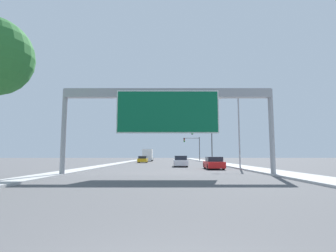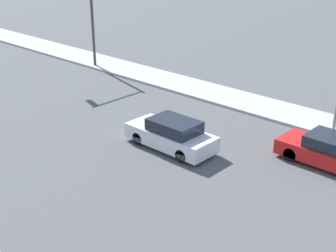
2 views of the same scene
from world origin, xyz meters
The scene contains 4 objects.
sidewalk_right centered at (9.50, 60.00, 0.07)m, with size 3.00×120.00×0.15m.
car_near_left centered at (1.75, 33.90, 0.71)m, with size 1.84×4.56×1.50m.
car_near_right centered at (5.25, 27.59, 0.66)m, with size 1.88×4.37×1.39m.
traffic_light_near_intersection centered at (7.27, 48.00, 4.63)m, with size 4.20×0.32×6.96m.
Camera 2 is at (-13.40, 20.15, 9.75)m, focal length 50.00 mm.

